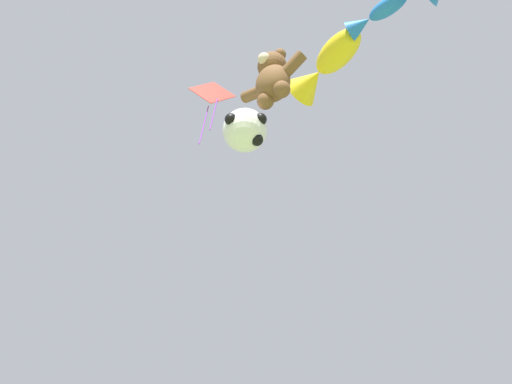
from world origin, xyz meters
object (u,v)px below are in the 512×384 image
Objects in this scene: soccer_ball_kite at (245,130)px; fish_kite_cobalt at (374,16)px; fish_kite_goldfin at (323,67)px; diamond_kite at (212,96)px; teddy_bear_kite at (273,78)px.

soccer_ball_kite is 4.65m from fish_kite_cobalt.
fish_kite_goldfin is at bearing 50.29° from soccer_ball_kite.
teddy_bear_kite is at bearing -13.98° from diamond_kite.
fish_kite_cobalt is at bearing 28.89° from teddy_bear_kite.
fish_kite_goldfin is (1.32, 1.60, 3.29)m from soccer_ball_kite.
diamond_kite is (-5.14, -0.54, 0.99)m from fish_kite_cobalt.
fish_kite_cobalt reaches higher than soccer_ball_kite.
diamond_kite is (-2.03, 0.67, 4.23)m from soccer_ball_kite.
diamond_kite is (-2.87, 0.71, 3.04)m from teddy_bear_kite.
soccer_ball_kite is at bearing -129.71° from fish_kite_goldfin.
diamond_kite reaches higher than soccer_ball_kite.
teddy_bear_kite is 1.46m from soccer_ball_kite.
teddy_bear_kite is at bearing -2.89° from soccer_ball_kite.
soccer_ball_kite is 3.89m from fish_kite_goldfin.
teddy_bear_kite is 0.75× the size of fish_kite_goldfin.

